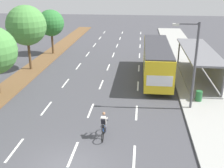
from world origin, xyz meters
TOP-DOWN VIEW (x-y plane):
  - median_strip at (-8.30, 20.00)m, footprint 2.60×52.00m
  - sidewalk_right at (9.25, 20.00)m, footprint 4.50×52.00m
  - lane_divider_left at (-3.50, 18.20)m, footprint 0.14×47.41m
  - lane_divider_center at (0.00, 18.20)m, footprint 0.14×47.41m
  - lane_divider_right at (3.50, 18.20)m, footprint 0.14×47.41m
  - bus_shelter at (9.53, 15.18)m, footprint 2.90×11.05m
  - bus at (5.25, 15.24)m, footprint 2.54×11.29m
  - cyclist at (1.51, 3.31)m, footprint 0.46×1.82m
  - median_tree_third at (-8.43, 16.29)m, footprint 4.19×4.19m
  - median_tree_fourth at (-8.13, 23.35)m, footprint 3.40×3.40m
  - streetlight at (7.42, 8.02)m, footprint 1.91×0.24m
  - trash_bin at (8.45, 9.37)m, footprint 0.52×0.52m

SIDE VIEW (x-z plane):
  - lane_divider_left at x=-3.50m, z-range 0.00..0.01m
  - lane_divider_center at x=0.00m, z-range 0.00..0.01m
  - lane_divider_right at x=3.50m, z-range 0.00..0.01m
  - median_strip at x=-8.30m, z-range 0.00..0.12m
  - sidewalk_right at x=9.25m, z-range 0.00..0.15m
  - trash_bin at x=8.45m, z-range 0.15..1.00m
  - cyclist at x=1.51m, z-range -0.06..1.65m
  - bus_shelter at x=9.53m, z-range 0.44..3.30m
  - bus at x=5.25m, z-range 0.38..3.75m
  - streetlight at x=7.42m, z-range 0.64..7.14m
  - median_tree_fourth at x=-8.13m, z-range 1.28..7.03m
  - median_tree_third at x=-8.43m, z-range 1.45..8.33m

